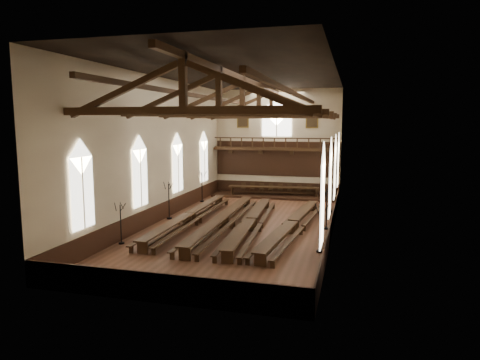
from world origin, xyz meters
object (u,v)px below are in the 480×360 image
at_px(refectory_row_c, 251,221).
at_px(candelabrum_right_mid, 326,216).
at_px(candelabrum_left_near, 121,231).
at_px(candelabrum_left_far, 202,192).
at_px(candelabrum_right_near, 320,238).
at_px(refectory_row_d, 293,224).
at_px(candelabrum_left_mid, 169,208).
at_px(candelabrum_right_far, 331,202).
at_px(dais, 274,196).
at_px(high_table, 274,188).
at_px(refectory_row_a, 189,216).
at_px(refectory_row_b, 223,219).

xyz_separation_m(refectory_row_c, candelabrum_right_mid, (4.72, 1.38, 0.30)).
xyz_separation_m(candelabrum_left_near, candelabrum_left_far, (-0.00, 13.50, 0.10)).
relative_size(refectory_row_c, candelabrum_left_far, 5.31).
bearing_deg(candelabrum_right_near, candelabrum_right_mid, 90.00).
bearing_deg(candelabrum_right_near, refectory_row_d, 117.06).
bearing_deg(candelabrum_left_mid, candelabrum_left_near, -90.00).
bearing_deg(candelabrum_right_near, refectory_row_c, 140.96).
height_order(refectory_row_c, candelabrum_left_near, candelabrum_left_near).
height_order(candelabrum_right_mid, candelabrum_right_far, candelabrum_right_mid).
distance_m(refectory_row_d, dais, 12.86).
xyz_separation_m(candelabrum_left_far, candelabrum_right_near, (11.10, -12.20, -0.02)).
bearing_deg(candelabrum_left_mid, candelabrum_right_near, -25.46).
bearing_deg(candelabrum_left_near, candelabrum_right_mid, 30.38).
relative_size(refectory_row_d, candelabrum_right_mid, 5.17).
bearing_deg(high_table, refectory_row_a, -107.02).
xyz_separation_m(refectory_row_b, refectory_row_d, (4.68, -0.07, -0.03)).
height_order(refectory_row_b, candelabrum_right_far, candelabrum_right_far).
height_order(refectory_row_c, candelabrum_left_far, candelabrum_left_far).
height_order(dais, candelabrum_left_far, candelabrum_left_far).
distance_m(candelabrum_left_far, candelabrum_right_mid, 13.12).
relative_size(candelabrum_right_near, candelabrum_right_mid, 0.95).
distance_m(refectory_row_c, candelabrum_left_mid, 6.55).
bearing_deg(refectory_row_d, candelabrum_right_near, -62.94).
bearing_deg(candelabrum_left_near, high_table, 72.22).
relative_size(candelabrum_left_mid, candelabrum_right_near, 1.01).
distance_m(refectory_row_b, refectory_row_c, 1.93).
distance_m(refectory_row_b, refectory_row_d, 4.68).
distance_m(dais, candelabrum_left_far, 6.94).
xyz_separation_m(dais, candelabrum_right_far, (5.48, -5.44, 0.65)).
xyz_separation_m(high_table, candelabrum_right_near, (5.48, -16.21, -0.05)).
height_order(candelabrum_left_mid, candelabrum_right_far, candelabrum_left_mid).
bearing_deg(candelabrum_right_far, candelabrum_left_near, -132.61).
xyz_separation_m(refectory_row_a, refectory_row_b, (2.49, -0.35, 0.01)).
distance_m(high_table, candelabrum_right_far, 7.73).
bearing_deg(high_table, candelabrum_right_near, -71.31).
xyz_separation_m(refectory_row_d, candelabrum_left_far, (-9.13, 8.35, 0.28)).
height_order(high_table, candelabrum_right_mid, candelabrum_right_mid).
relative_size(refectory_row_a, refectory_row_d, 1.01).
xyz_separation_m(refectory_row_b, dais, (1.16, 12.29, -0.49)).
bearing_deg(candelabrum_right_far, refectory_row_c, -124.25).
xyz_separation_m(dais, candelabrum_right_mid, (5.48, -11.00, 0.76)).
distance_m(refectory_row_d, candelabrum_left_mid, 9.25).
bearing_deg(dais, candelabrum_left_mid, -117.21).
height_order(refectory_row_b, candelabrum_right_mid, candelabrum_right_mid).
xyz_separation_m(refectory_row_d, candelabrum_right_far, (1.97, 6.92, 0.19)).
distance_m(candelabrum_left_far, candelabrum_right_far, 11.19).
bearing_deg(dais, candelabrum_right_near, -71.31).
relative_size(high_table, candelabrum_left_near, 3.54).
height_order(refectory_row_a, candelabrum_left_mid, candelabrum_left_mid).
height_order(candelabrum_right_near, candelabrum_right_mid, candelabrum_right_mid).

